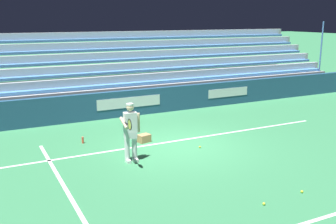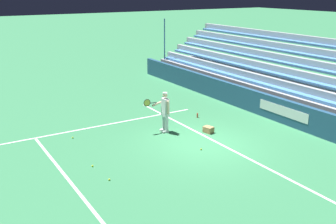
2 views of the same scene
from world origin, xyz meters
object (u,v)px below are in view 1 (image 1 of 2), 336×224
object	(u,v)px
ball_box_cardboard	(144,138)
tennis_ball_by_box	(200,147)
tennis_ball_on_baseline	(302,192)
tennis_ball_near_player	(264,204)
water_bottle	(83,140)
tennis_player	(131,132)

from	to	relation	value
ball_box_cardboard	tennis_ball_by_box	size ratio (longest dim) A/B	6.06
tennis_ball_on_baseline	tennis_ball_near_player	bearing A→B (deg)	4.13
tennis_ball_on_baseline	tennis_ball_near_player	xyz separation A→B (m)	(1.22, 0.09, 0.00)
tennis_ball_on_baseline	tennis_ball_near_player	world-z (taller)	same
ball_box_cardboard	water_bottle	xyz separation A→B (m)	(1.87, -0.78, -0.02)
tennis_ball_by_box	tennis_ball_near_player	world-z (taller)	same
tennis_ball_by_box	ball_box_cardboard	bearing A→B (deg)	-45.34
water_bottle	tennis_ball_by_box	bearing A→B (deg)	146.35
tennis_ball_on_baseline	tennis_ball_by_box	xyz separation A→B (m)	(0.46, -3.92, 0.00)
tennis_player	tennis_ball_by_box	distance (m)	2.56
tennis_player	water_bottle	distance (m)	2.55
ball_box_cardboard	tennis_ball_by_box	distance (m)	1.93
ball_box_cardboard	tennis_ball_near_player	size ratio (longest dim) A/B	6.06
tennis_ball_near_player	water_bottle	distance (m)	6.63
tennis_player	water_bottle	xyz separation A→B (m)	(0.82, -2.29, -0.78)
tennis_player	tennis_ball_by_box	world-z (taller)	tennis_player
tennis_player	water_bottle	world-z (taller)	tennis_player
tennis_ball_near_player	tennis_ball_by_box	bearing A→B (deg)	-100.79
tennis_ball_on_baseline	water_bottle	distance (m)	7.10
tennis_ball_on_baseline	tennis_ball_by_box	distance (m)	3.95
tennis_ball_by_box	water_bottle	xyz separation A→B (m)	(3.22, -2.14, 0.08)
water_bottle	tennis_player	bearing A→B (deg)	109.62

